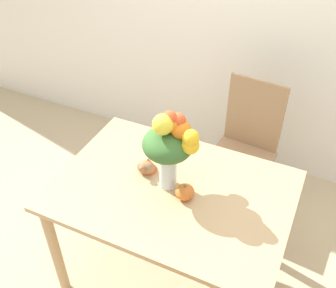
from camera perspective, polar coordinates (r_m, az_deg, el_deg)
name	(u,v)px	position (r m, az deg, el deg)	size (l,w,h in m)	color
ground_plane	(172,273)	(2.68, 0.53, -18.27)	(12.00, 12.00, 0.00)	tan
dining_table	(172,203)	(2.15, 0.63, -8.58)	(1.23, 0.87, 0.78)	tan
flower_vase	(171,143)	(1.90, 0.40, 0.18)	(0.29, 0.30, 0.47)	silver
pumpkin	(185,192)	(2.00, 2.47, -6.98)	(0.10, 0.10, 0.09)	orange
turkey_figurine	(147,165)	(2.15, -3.06, -3.12)	(0.10, 0.14, 0.08)	#936642
dining_chair_near_window	(244,148)	(2.81, 11.00, -0.62)	(0.46, 0.46, 0.98)	#9E7A56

